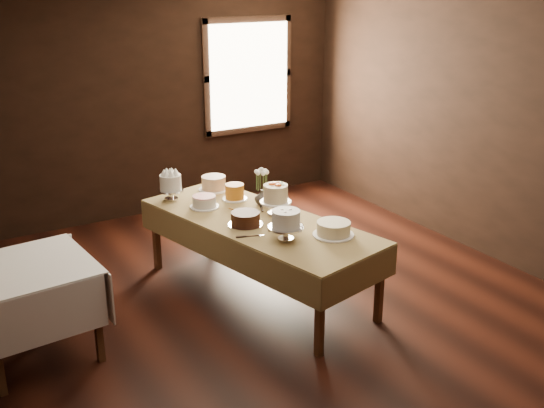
{
  "coord_description": "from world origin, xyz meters",
  "views": [
    {
      "loc": [
        -2.68,
        -4.28,
        2.82
      ],
      "look_at": [
        0.0,
        0.2,
        0.95
      ],
      "focal_mm": 42.52,
      "sensor_mm": 36.0,
      "label": 1
    }
  ],
  "objects": [
    {
      "name": "floor",
      "position": [
        0.0,
        0.0,
        0.0
      ],
      "size": [
        5.0,
        6.0,
        0.01
      ],
      "primitive_type": "cube",
      "color": "black",
      "rests_on": "ground"
    },
    {
      "name": "wall_back",
      "position": [
        0.0,
        3.0,
        1.4
      ],
      "size": [
        5.0,
        0.02,
        2.8
      ],
      "primitive_type": "cube",
      "color": "black",
      "rests_on": "ground"
    },
    {
      "name": "wall_right",
      "position": [
        2.5,
        0.0,
        1.4
      ],
      "size": [
        0.02,
        6.0,
        2.8
      ],
      "primitive_type": "cube",
      "color": "black",
      "rests_on": "ground"
    },
    {
      "name": "window",
      "position": [
        1.3,
        2.94,
        1.6
      ],
      "size": [
        1.1,
        0.05,
        1.3
      ],
      "primitive_type": "cube",
      "color": "#FFEABF",
      "rests_on": "wall_back"
    },
    {
      "name": "display_table",
      "position": [
        -0.01,
        0.42,
        0.68
      ],
      "size": [
        1.44,
        2.52,
        0.73
      ],
      "rotation": [
        0.0,
        0.0,
        0.23
      ],
      "color": "#442816",
      "rests_on": "ground"
    },
    {
      "name": "side_table",
      "position": [
        -2.01,
        0.4,
        0.68
      ],
      "size": [
        0.98,
        0.98,
        0.77
      ],
      "rotation": [
        0.0,
        0.0,
        0.09
      ],
      "color": "#442816",
      "rests_on": "ground"
    },
    {
      "name": "cake_meringue",
      "position": [
        -0.47,
        1.33,
        0.85
      ],
      "size": [
        0.28,
        0.28,
        0.27
      ],
      "color": "silver",
      "rests_on": "display_table"
    },
    {
      "name": "cake_speckled",
      "position": [
        0.02,
        1.39,
        0.8
      ],
      "size": [
        0.33,
        0.33,
        0.15
      ],
      "color": "white",
      "rests_on": "display_table"
    },
    {
      "name": "cake_lattice",
      "position": [
        -0.29,
        0.97,
        0.78
      ],
      "size": [
        0.28,
        0.28,
        0.1
      ],
      "color": "white",
      "rests_on": "display_table"
    },
    {
      "name": "cake_caramel",
      "position": [
        0.07,
        1.02,
        0.81
      ],
      "size": [
        0.25,
        0.25,
        0.16
      ],
      "color": "white",
      "rests_on": "display_table"
    },
    {
      "name": "cake_chocolate",
      "position": [
        -0.18,
        0.36,
        0.79
      ],
      "size": [
        0.35,
        0.35,
        0.12
      ],
      "color": "silver",
      "rests_on": "display_table"
    },
    {
      "name": "cake_flowers",
      "position": [
        0.2,
        0.46,
        0.86
      ],
      "size": [
        0.31,
        0.31,
        0.29
      ],
      "color": "white",
      "rests_on": "display_table"
    },
    {
      "name": "cake_swirl",
      "position": [
        -0.05,
        -0.1,
        0.85
      ],
      "size": [
        0.3,
        0.3,
        0.27
      ],
      "color": "silver",
      "rests_on": "display_table"
    },
    {
      "name": "cake_cream",
      "position": [
        0.35,
        -0.23,
        0.79
      ],
      "size": [
        0.35,
        0.35,
        0.12
      ],
      "color": "white",
      "rests_on": "display_table"
    },
    {
      "name": "cake_server_a",
      "position": [
        0.09,
        0.15,
        0.74
      ],
      "size": [
        0.24,
        0.05,
        0.01
      ],
      "primitive_type": "cube",
      "rotation": [
        0.0,
        0.0,
        0.13
      ],
      "color": "silver",
      "rests_on": "display_table"
    },
    {
      "name": "cake_server_c",
      "position": [
        -0.09,
        0.75,
        0.74
      ],
      "size": [
        0.08,
        0.24,
        0.01
      ],
      "primitive_type": "cube",
      "rotation": [
        0.0,
        0.0,
        1.81
      ],
      "color": "silver",
      "rests_on": "display_table"
    },
    {
      "name": "cake_server_d",
      "position": [
        0.19,
        0.72,
        0.74
      ],
      "size": [
        0.12,
        0.23,
        0.01
      ],
      "primitive_type": "cube",
      "rotation": [
        0.0,
        0.0,
        1.14
      ],
      "color": "silver",
      "rests_on": "display_table"
    },
    {
      "name": "cake_server_e",
      "position": [
        -0.23,
        0.1,
        0.74
      ],
      "size": [
        0.24,
        0.1,
        0.01
      ],
      "primitive_type": "cube",
      "rotation": [
        0.0,
        0.0,
        -0.31
      ],
      "color": "silver",
      "rests_on": "display_table"
    },
    {
      "name": "flower_vase",
      "position": [
        0.22,
        0.76,
        0.81
      ],
      "size": [
        0.19,
        0.19,
        0.14
      ],
      "primitive_type": "imported",
      "rotation": [
        0.0,
        0.0,
        2.61
      ],
      "color": "#2D2823",
      "rests_on": "display_table"
    },
    {
      "name": "flower_bouquet",
      "position": [
        0.22,
        0.76,
        1.0
      ],
      "size": [
        0.14,
        0.14,
        0.2
      ],
      "primitive_type": null,
      "color": "white",
      "rests_on": "flower_vase"
    }
  ]
}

